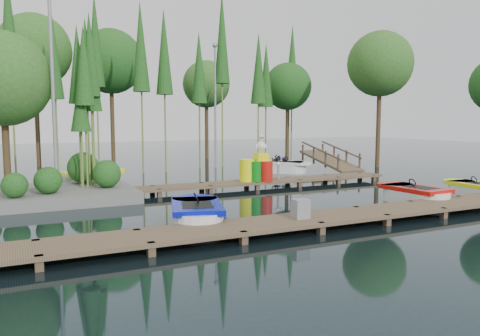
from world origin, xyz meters
name	(u,v)px	position (x,y,z in m)	size (l,w,h in m)	color
ground_plane	(233,202)	(0.00, 0.00, 0.00)	(90.00, 90.00, 0.00)	#1A2B31
near_dock	(307,220)	(0.00, -4.50, 0.23)	(18.00, 1.50, 0.50)	brown
far_dock	(229,184)	(1.00, 2.50, 0.23)	(15.00, 1.20, 0.50)	brown
island	(27,109)	(-6.30, 3.29, 3.18)	(6.20, 4.20, 6.75)	slate
tree_screen	(110,55)	(-2.04, 10.60, 6.12)	(34.42, 18.53, 10.31)	#48351E
lamp_island	(52,77)	(-5.50, 2.50, 4.26)	(0.30, 0.30, 7.25)	gray
lamp_rear	(215,95)	(4.00, 11.00, 4.26)	(0.30, 0.30, 7.25)	gray
ramp	(330,160)	(9.00, 6.50, 0.59)	(1.50, 3.94, 1.49)	brown
boat_blue	(197,215)	(-2.43, -2.85, 0.28)	(2.08, 3.13, 0.97)	white
boat_red	(414,195)	(5.40, -2.96, 0.26)	(1.41, 2.80, 0.91)	white
boat_yellow_near	(475,190)	(8.44, -2.98, 0.24)	(1.20, 2.50, 0.83)	white
boat_yellow_far	(91,178)	(-3.84, 6.31, 0.31)	(3.19, 2.05, 1.47)	white
boat_white_far	(283,167)	(6.15, 6.80, 0.30)	(2.95, 2.84, 1.34)	white
utility_cabinet	(300,209)	(-0.20, -4.50, 0.55)	(0.41, 0.34, 0.50)	gray
yellow_barrel	(247,170)	(1.79, 2.50, 0.76)	(0.61, 0.61, 0.92)	#FBFF0D
drum_cluster	(262,167)	(2.41, 2.35, 0.86)	(1.11, 1.02, 1.91)	#0D7916
seagull_post	(278,167)	(3.28, 2.50, 0.80)	(0.47, 0.25, 0.75)	gray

